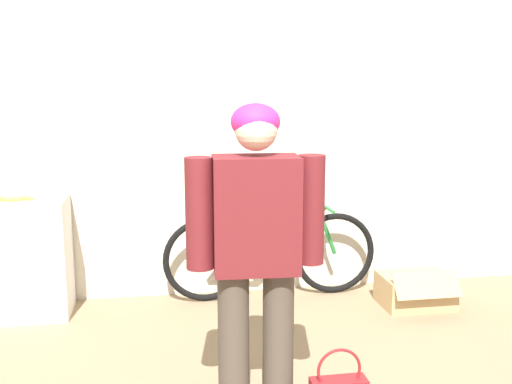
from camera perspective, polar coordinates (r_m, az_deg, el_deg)
name	(u,v)px	position (r m, az deg, el deg)	size (l,w,h in m)	color
wall_back	(221,140)	(4.95, -3.37, 5.00)	(8.00, 0.07, 2.60)	beige
side_shelf	(20,258)	(4.91, -21.55, -5.88)	(0.72, 0.47, 0.90)	white
person	(256,240)	(3.09, 0.00, -4.62)	(0.72, 0.28, 1.66)	#4C4238
bicycle	(271,254)	(4.97, 1.46, -5.93)	(1.78, 0.46, 0.76)	black
banana	(12,198)	(4.77, -22.24, -0.58)	(0.34, 0.09, 0.04)	#EAD64C
cardboard_box	(415,290)	(5.02, 14.95, -9.02)	(0.55, 0.48, 0.33)	tan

